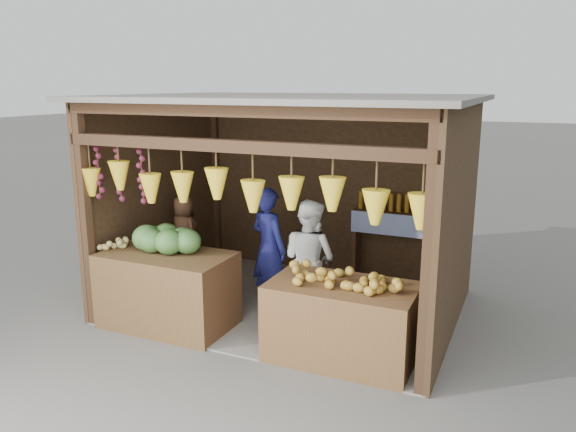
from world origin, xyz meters
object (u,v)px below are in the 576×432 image
(counter_left, at_px, (168,290))
(vendor_seated, at_px, (184,233))
(woman_standing, at_px, (309,259))
(counter_right, at_px, (342,322))
(man_standing, at_px, (269,248))

(counter_left, xyz_separation_m, vendor_seated, (-0.53, 1.14, 0.35))
(woman_standing, bearing_deg, counter_right, 148.18)
(counter_left, bearing_deg, woman_standing, 32.28)
(counter_left, height_order, vendor_seated, vendor_seated)
(man_standing, distance_m, vendor_seated, 1.37)
(woman_standing, distance_m, vendor_seated, 1.97)
(counter_left, xyz_separation_m, counter_right, (2.13, 0.04, -0.04))
(woman_standing, xyz_separation_m, vendor_seated, (-1.95, 0.24, 0.06))
(man_standing, height_order, vendor_seated, man_standing)
(vendor_seated, bearing_deg, counter_right, 178.81)
(counter_right, xyz_separation_m, man_standing, (-1.30, 0.96, 0.37))
(man_standing, xyz_separation_m, woman_standing, (0.60, -0.11, -0.04))
(counter_left, distance_m, man_standing, 1.35)
(counter_right, height_order, vendor_seated, vendor_seated)
(counter_right, distance_m, woman_standing, 1.16)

